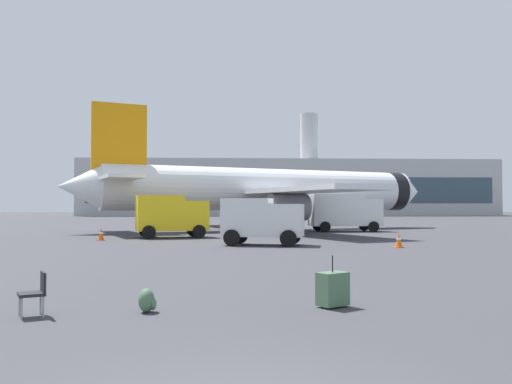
% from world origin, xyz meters
% --- Properties ---
extents(airplane_at_gate, '(34.32, 31.46, 10.50)m').
position_xyz_m(airplane_at_gate, '(3.08, 42.33, 3.66)').
color(airplane_at_gate, white).
rests_on(airplane_at_gate, ground).
extents(service_truck, '(5.20, 3.52, 2.90)m').
position_xyz_m(service_truck, '(-4.31, 31.05, 1.61)').
color(service_truck, yellow).
rests_on(service_truck, ground).
extents(fuel_truck, '(6.18, 3.15, 3.20)m').
position_xyz_m(fuel_truck, '(9.56, 39.49, 1.77)').
color(fuel_truck, white).
rests_on(fuel_truck, ground).
extents(cargo_van, '(4.74, 3.16, 2.60)m').
position_xyz_m(cargo_van, '(1.57, 23.78, 1.45)').
color(cargo_van, white).
rests_on(cargo_van, ground).
extents(safety_cone_near, '(0.44, 0.44, 0.64)m').
position_xyz_m(safety_cone_near, '(-1.28, 47.76, 0.31)').
color(safety_cone_near, '#F2590C').
rests_on(safety_cone_near, ground).
extents(safety_cone_mid, '(0.44, 0.44, 0.61)m').
position_xyz_m(safety_cone_mid, '(0.44, 53.17, 0.30)').
color(safety_cone_mid, '#F2590C').
rests_on(safety_cone_mid, ground).
extents(safety_cone_far, '(0.44, 0.44, 0.76)m').
position_xyz_m(safety_cone_far, '(8.62, 21.73, 0.38)').
color(safety_cone_far, '#F2590C').
rests_on(safety_cone_far, ground).
extents(safety_cone_outer, '(0.44, 0.44, 0.80)m').
position_xyz_m(safety_cone_outer, '(-8.40, 28.38, 0.39)').
color(safety_cone_outer, '#F2590C').
rests_on(safety_cone_outer, ground).
extents(rolling_suitcase, '(0.75, 0.69, 1.10)m').
position_xyz_m(rolling_suitcase, '(2.08, 5.81, 0.39)').
color(rolling_suitcase, '#476B4C').
rests_on(rolling_suitcase, ground).
extents(traveller_backpack, '(0.36, 0.40, 0.48)m').
position_xyz_m(traveller_backpack, '(-1.78, 5.43, 0.23)').
color(traveller_backpack, '#476B4C').
rests_on(traveller_backpack, ground).
extents(gate_chair, '(0.64, 0.64, 0.86)m').
position_xyz_m(gate_chair, '(-3.89, 5.13, 0.50)').
color(gate_chair, black).
rests_on(gate_chair, ground).
extents(terminal_building, '(97.06, 21.61, 25.06)m').
position_xyz_m(terminal_building, '(13.39, 122.94, 6.63)').
color(terminal_building, '#B2B2B7').
rests_on(terminal_building, ground).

